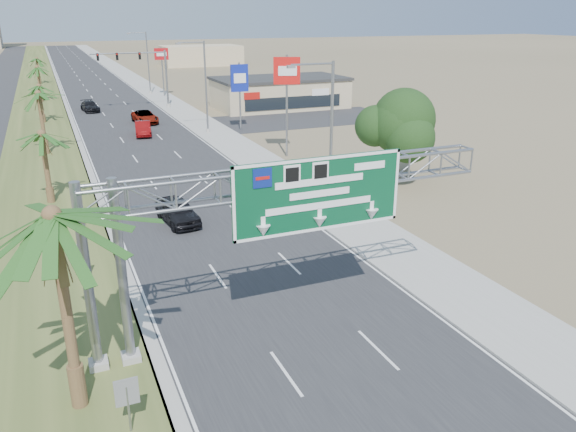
{
  "coord_description": "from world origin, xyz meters",
  "views": [
    {
      "loc": [
        -8.9,
        -9.35,
        12.66
      ],
      "look_at": [
        0.34,
        12.26,
        4.2
      ],
      "focal_mm": 35.0,
      "sensor_mm": 36.0,
      "label": 1
    }
  ],
  "objects_px": {
    "car_right_lane": "(145,117)",
    "pole_sign_red_far": "(162,58)",
    "palm_near": "(52,217)",
    "signal_mast": "(152,74)",
    "store_building": "(280,93)",
    "car_mid_lane": "(143,129)",
    "sign_gantry": "(279,195)",
    "car_left_lane": "(178,211)",
    "car_far": "(90,106)",
    "pole_sign_red_near": "(287,77)",
    "pole_sign_blue": "(239,81)"
  },
  "relations": [
    {
      "from": "car_left_lane",
      "to": "car_far",
      "type": "distance_m",
      "value": 48.35
    },
    {
      "from": "sign_gantry",
      "to": "pole_sign_red_near",
      "type": "bearing_deg",
      "value": 66.37
    },
    {
      "from": "sign_gantry",
      "to": "car_left_lane",
      "type": "height_order",
      "value": "sign_gantry"
    },
    {
      "from": "pole_sign_red_near",
      "to": "palm_near",
      "type": "bearing_deg",
      "value": -124.12
    },
    {
      "from": "store_building",
      "to": "car_mid_lane",
      "type": "bearing_deg",
      "value": -149.79
    },
    {
      "from": "car_left_lane",
      "to": "car_right_lane",
      "type": "distance_m",
      "value": 36.61
    },
    {
      "from": "signal_mast",
      "to": "pole_sign_red_far",
      "type": "distance_m",
      "value": 12.63
    },
    {
      "from": "sign_gantry",
      "to": "car_far",
      "type": "height_order",
      "value": "sign_gantry"
    },
    {
      "from": "sign_gantry",
      "to": "car_right_lane",
      "type": "relative_size",
      "value": 3.05
    },
    {
      "from": "palm_near",
      "to": "car_far",
      "type": "xyz_separation_m",
      "value": [
        5.76,
        64.92,
        -6.23
      ]
    },
    {
      "from": "signal_mast",
      "to": "pole_sign_red_near",
      "type": "bearing_deg",
      "value": -79.53
    },
    {
      "from": "palm_near",
      "to": "car_right_lane",
      "type": "distance_m",
      "value": 54.5
    },
    {
      "from": "car_right_lane",
      "to": "signal_mast",
      "type": "bearing_deg",
      "value": 71.7
    },
    {
      "from": "palm_near",
      "to": "car_far",
      "type": "relative_size",
      "value": 1.74
    },
    {
      "from": "car_mid_lane",
      "to": "car_left_lane",
      "type": "bearing_deg",
      "value": -87.63
    },
    {
      "from": "palm_near",
      "to": "pole_sign_blue",
      "type": "xyz_separation_m",
      "value": [
        20.61,
        44.05,
        -1.31
      ]
    },
    {
      "from": "sign_gantry",
      "to": "palm_near",
      "type": "height_order",
      "value": "palm_near"
    },
    {
      "from": "store_building",
      "to": "pole_sign_red_near",
      "type": "height_order",
      "value": "pole_sign_red_near"
    },
    {
      "from": "palm_near",
      "to": "signal_mast",
      "type": "xyz_separation_m",
      "value": [
        14.37,
        63.97,
        -2.08
      ]
    },
    {
      "from": "car_far",
      "to": "pole_sign_red_near",
      "type": "distance_m",
      "value": 38.17
    },
    {
      "from": "signal_mast",
      "to": "store_building",
      "type": "bearing_deg",
      "value": -19.54
    },
    {
      "from": "car_right_lane",
      "to": "pole_sign_red_far",
      "type": "distance_m",
      "value": 24.59
    },
    {
      "from": "pole_sign_red_near",
      "to": "pole_sign_red_far",
      "type": "height_order",
      "value": "pole_sign_red_near"
    },
    {
      "from": "car_mid_lane",
      "to": "pole_sign_blue",
      "type": "relative_size",
      "value": 0.61
    },
    {
      "from": "palm_near",
      "to": "car_right_lane",
      "type": "xyz_separation_m",
      "value": [
        11.2,
        52.98,
        -6.17
      ]
    },
    {
      "from": "store_building",
      "to": "pole_sign_red_far",
      "type": "height_order",
      "value": "pole_sign_red_far"
    },
    {
      "from": "car_left_lane",
      "to": "pole_sign_red_near",
      "type": "xyz_separation_m",
      "value": [
        13.47,
        13.78,
        6.53
      ]
    },
    {
      "from": "car_mid_lane",
      "to": "palm_near",
      "type": "bearing_deg",
      "value": -94.52
    },
    {
      "from": "car_mid_lane",
      "to": "pole_sign_blue",
      "type": "xyz_separation_m",
      "value": [
        10.88,
        -1.45,
        4.86
      ]
    },
    {
      "from": "sign_gantry",
      "to": "signal_mast",
      "type": "relative_size",
      "value": 1.63
    },
    {
      "from": "signal_mast",
      "to": "car_right_lane",
      "type": "relative_size",
      "value": 1.87
    },
    {
      "from": "sign_gantry",
      "to": "pole_sign_blue",
      "type": "xyz_separation_m",
      "value": [
        12.47,
        42.12,
        -0.43
      ]
    },
    {
      "from": "store_building",
      "to": "sign_gantry",
      "type": "bearing_deg",
      "value": -112.36
    },
    {
      "from": "palm_near",
      "to": "pole_sign_red_far",
      "type": "xyz_separation_m",
      "value": [
        18.2,
        75.93,
        -0.79
      ]
    },
    {
      "from": "sign_gantry",
      "to": "pole_sign_red_far",
      "type": "relative_size",
      "value": 2.15
    },
    {
      "from": "palm_near",
      "to": "car_far",
      "type": "bearing_deg",
      "value": 84.93
    },
    {
      "from": "store_building",
      "to": "pole_sign_blue",
      "type": "bearing_deg",
      "value": -127.21
    },
    {
      "from": "store_building",
      "to": "pole_sign_blue",
      "type": "relative_size",
      "value": 2.36
    },
    {
      "from": "car_mid_lane",
      "to": "pole_sign_red_near",
      "type": "bearing_deg",
      "value": -46.79
    },
    {
      "from": "palm_near",
      "to": "car_right_lane",
      "type": "height_order",
      "value": "palm_near"
    },
    {
      "from": "car_mid_lane",
      "to": "car_right_lane",
      "type": "relative_size",
      "value": 0.85
    },
    {
      "from": "signal_mast",
      "to": "car_mid_lane",
      "type": "relative_size",
      "value": 2.2
    },
    {
      "from": "palm_near",
      "to": "car_right_lane",
      "type": "relative_size",
      "value": 1.52
    },
    {
      "from": "sign_gantry",
      "to": "pole_sign_blue",
      "type": "height_order",
      "value": "pole_sign_blue"
    },
    {
      "from": "car_right_lane",
      "to": "sign_gantry",
      "type": "bearing_deg",
      "value": -95.63
    },
    {
      "from": "pole_sign_red_near",
      "to": "pole_sign_red_far",
      "type": "bearing_deg",
      "value": 92.99
    },
    {
      "from": "sign_gantry",
      "to": "pole_sign_red_near",
      "type": "distance_m",
      "value": 31.08
    },
    {
      "from": "pole_sign_blue",
      "to": "car_far",
      "type": "bearing_deg",
      "value": 125.43
    },
    {
      "from": "store_building",
      "to": "car_right_lane",
      "type": "relative_size",
      "value": 3.27
    },
    {
      "from": "car_left_lane",
      "to": "pole_sign_red_far",
      "type": "height_order",
      "value": "pole_sign_red_far"
    }
  ]
}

